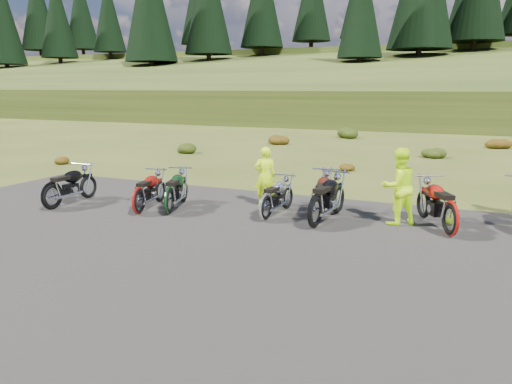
% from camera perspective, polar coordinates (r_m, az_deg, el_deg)
% --- Properties ---
extents(ground, '(300.00, 300.00, 0.00)m').
position_cam_1_polar(ground, '(11.62, 1.08, -4.54)').
color(ground, '#414A18').
rests_on(ground, ground).
extents(gravel_pad, '(20.00, 12.00, 0.04)m').
position_cam_1_polar(gravel_pad, '(9.89, -3.44, -7.55)').
color(gravel_pad, black).
rests_on(gravel_pad, ground).
extents(hill_slope, '(300.00, 45.97, 9.37)m').
position_cam_1_polar(hill_slope, '(60.52, 19.87, 8.13)').
color(hill_slope, '#2E3E14').
rests_on(hill_slope, ground).
extents(hill_plateau, '(300.00, 90.00, 9.17)m').
position_cam_1_polar(hill_plateau, '(120.40, 22.04, 9.54)').
color(hill_plateau, '#2E3E14').
rests_on(hill_plateau, ground).
extents(conifer_9, '(7.48, 7.48, 19.00)m').
position_cam_1_polar(conifer_9, '(118.89, -23.72, 18.72)').
color(conifer_9, black).
rests_on(conifer_9, ground).
extents(conifer_10, '(7.04, 7.04, 18.00)m').
position_cam_1_polar(conifer_10, '(118.98, -19.41, 18.98)').
color(conifer_10, black).
rests_on(conifer_10, ground).
extents(conifer_11, '(6.60, 6.60, 17.00)m').
position_cam_1_polar(conifer_11, '(96.83, -27.01, 17.34)').
color(conifer_11, black).
rests_on(conifer_11, ground).
extents(conifer_12, '(6.16, 6.16, 16.00)m').
position_cam_1_polar(conifer_12, '(96.60, -21.79, 18.21)').
color(conifer_12, black).
rests_on(conifer_12, ground).
extents(conifer_13, '(5.72, 5.72, 15.00)m').
position_cam_1_polar(conifer_13, '(97.12, -16.54, 18.92)').
color(conifer_13, black).
rests_on(conifer_13, ground).
extents(conifer_14, '(5.28, 5.28, 14.00)m').
position_cam_1_polar(conifer_14, '(98.38, -11.35, 19.48)').
color(conifer_14, black).
rests_on(conifer_14, ground).
extents(conifer_21, '(5.28, 5.28, 14.00)m').
position_cam_1_polar(conifer_21, '(62.42, 11.96, 20.25)').
color(conifer_21, black).
rests_on(conifer_21, ground).
extents(shrub_0, '(0.77, 0.77, 0.45)m').
position_cam_1_polar(shrub_0, '(23.24, -21.09, 3.56)').
color(shrub_0, '#69330D').
rests_on(shrub_0, ground).
extents(shrub_1, '(1.03, 1.03, 0.61)m').
position_cam_1_polar(shrub_1, '(25.57, -8.02, 5.12)').
color(shrub_1, '#22340D').
rests_on(shrub_1, ground).
extents(shrub_2, '(1.30, 1.30, 0.77)m').
position_cam_1_polar(shrub_2, '(29.00, 2.45, 6.18)').
color(shrub_2, '#69330D').
rests_on(shrub_2, ground).
extents(shrub_3, '(1.56, 1.56, 0.92)m').
position_cam_1_polar(shrub_3, '(33.19, 10.53, 6.86)').
color(shrub_3, '#22340D').
rests_on(shrub_3, ground).
extents(shrub_4, '(0.77, 0.77, 0.45)m').
position_cam_1_polar(shrub_4, '(20.27, 10.13, 3.06)').
color(shrub_4, '#69330D').
rests_on(shrub_4, ground).
extents(shrub_5, '(1.03, 1.03, 0.61)m').
position_cam_1_polar(shrub_5, '(25.03, 19.55, 4.40)').
color(shrub_5, '#22340D').
rests_on(shrub_5, ground).
extents(shrub_6, '(1.30, 1.30, 0.77)m').
position_cam_1_polar(shrub_6, '(30.24, 25.87, 5.24)').
color(shrub_6, '#69330D').
rests_on(shrub_6, ground).
extents(motorcycle_0, '(0.76, 2.16, 1.13)m').
position_cam_1_polar(motorcycle_0, '(14.63, -22.18, -1.98)').
color(motorcycle_0, black).
rests_on(motorcycle_0, ground).
extents(motorcycle_1, '(1.02, 2.09, 1.05)m').
position_cam_1_polar(motorcycle_1, '(13.43, -13.17, -2.58)').
color(motorcycle_1, maroon).
rests_on(motorcycle_1, ground).
extents(motorcycle_2, '(1.26, 2.19, 1.09)m').
position_cam_1_polar(motorcycle_2, '(13.26, -9.82, -2.63)').
color(motorcycle_2, black).
rests_on(motorcycle_2, ground).
extents(motorcycle_3, '(0.77, 1.99, 1.02)m').
position_cam_1_polar(motorcycle_3, '(12.45, 1.13, -3.42)').
color(motorcycle_3, silver).
rests_on(motorcycle_3, ground).
extents(motorcycle_4, '(1.10, 2.33, 1.17)m').
position_cam_1_polar(motorcycle_4, '(12.41, 7.21, -3.56)').
color(motorcycle_4, '#49160C').
rests_on(motorcycle_4, ground).
extents(motorcycle_5, '(0.99, 2.37, 1.21)m').
position_cam_1_polar(motorcycle_5, '(11.89, 6.73, -4.24)').
color(motorcycle_5, black).
rests_on(motorcycle_5, ground).
extents(motorcycle_6, '(1.72, 2.37, 1.19)m').
position_cam_1_polar(motorcycle_6, '(11.98, 21.18, -4.86)').
color(motorcycle_6, '#9E130B').
rests_on(motorcycle_6, ground).
extents(person_middle, '(0.71, 0.61, 1.66)m').
position_cam_1_polar(person_middle, '(13.86, 1.05, 1.68)').
color(person_middle, '#CCFE0D').
rests_on(person_middle, ground).
extents(person_right_a, '(1.14, 1.12, 1.86)m').
position_cam_1_polar(person_right_a, '(12.43, 15.93, 0.49)').
color(person_right_a, '#CCFE0D').
rests_on(person_right_a, ground).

